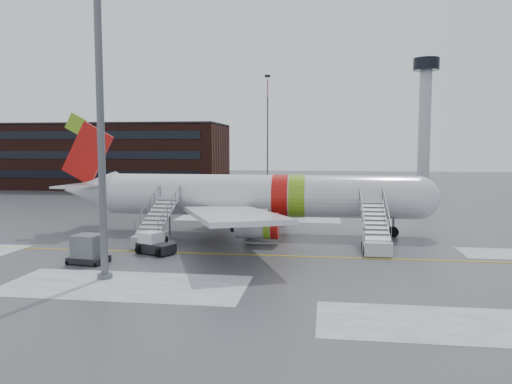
# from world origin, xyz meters

# --- Properties ---
(ground) EXTENTS (260.00, 260.00, 0.00)m
(ground) POSITION_xyz_m (0.00, 0.00, 0.00)
(ground) COLOR #494C4F
(ground) RESTS_ON ground
(airliner) EXTENTS (35.03, 32.97, 11.18)m
(airliner) POSITION_xyz_m (-1.61, 8.23, 3.42)
(airliner) COLOR silver
(airliner) RESTS_ON ground
(airstair_fwd) EXTENTS (2.05, 7.70, 3.48)m
(airstair_fwd) POSITION_xyz_m (9.18, 1.69, 1.06)
(airstair_fwd) COLOR silver
(airstair_fwd) RESTS_ON ground
(airstair_aft) EXTENTS (2.05, 7.70, 3.48)m
(airstair_aft) POSITION_xyz_m (-8.42, 1.69, 1.06)
(airstair_aft) COLOR #A5A8AC
(airstair_aft) RESTS_ON ground
(pushback_tug) EXTENTS (3.14, 2.83, 1.58)m
(pushback_tug) POSITION_xyz_m (-7.25, -1.45, 0.70)
(pushback_tug) COLOR black
(pushback_tug) RESTS_ON ground
(uld_container) EXTENTS (2.63, 2.07, 1.98)m
(uld_container) POSITION_xyz_m (-10.63, -5.11, 0.93)
(uld_container) COLOR black
(uld_container) RESTS_ON ground
(light_mast_near) EXTENTS (1.20, 1.20, 27.86)m
(light_mast_near) POSITION_xyz_m (-7.81, -8.70, 14.33)
(light_mast_near) COLOR #595B60
(light_mast_near) RESTS_ON ground
(terminal_building) EXTENTS (62.00, 16.11, 12.30)m
(terminal_building) POSITION_xyz_m (-45.00, 54.98, 6.20)
(terminal_building) COLOR #3F1E16
(terminal_building) RESTS_ON ground
(control_tower) EXTENTS (6.40, 6.40, 30.00)m
(control_tower) POSITION_xyz_m (30.00, 95.00, 18.75)
(control_tower) COLOR #B2B5BA
(control_tower) RESTS_ON ground
(light_mast_far_n) EXTENTS (1.20, 1.20, 24.25)m
(light_mast_far_n) POSITION_xyz_m (-8.00, 78.00, 13.84)
(light_mast_far_n) COLOR #595B60
(light_mast_far_n) RESTS_ON ground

